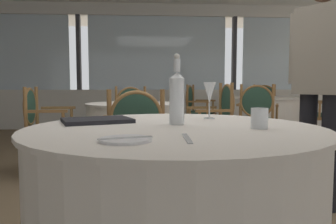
# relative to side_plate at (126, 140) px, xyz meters

# --- Properties ---
(ground_plane) EXTENTS (15.45, 15.45, 0.00)m
(ground_plane) POSITION_rel_side_plate_xyz_m (0.29, 1.49, -0.75)
(ground_plane) COLOR #756047
(window_wall_far) EXTENTS (10.78, 0.14, 2.69)m
(window_wall_far) POSITION_rel_side_plate_xyz_m (0.29, 5.95, 0.33)
(window_wall_far) COLOR silver
(window_wall_far) RESTS_ON ground_plane
(foreground_table) EXTENTS (1.33, 1.33, 0.74)m
(foreground_table) POSITION_rel_side_plate_xyz_m (0.20, 0.38, -0.38)
(foreground_table) COLOR white
(foreground_table) RESTS_ON ground_plane
(side_plate) EXTENTS (0.18, 0.18, 0.01)m
(side_plate) POSITION_rel_side_plate_xyz_m (0.00, 0.00, 0.00)
(side_plate) COLOR white
(side_plate) RESTS_ON foreground_table
(butter_knife) EXTENTS (0.18, 0.07, 0.00)m
(butter_knife) POSITION_rel_side_plate_xyz_m (0.00, 0.00, 0.01)
(butter_knife) COLOR silver
(butter_knife) RESTS_ON foreground_table
(dinner_fork) EXTENTS (0.02, 0.20, 0.00)m
(dinner_fork) POSITION_rel_side_plate_xyz_m (0.21, 0.03, -0.00)
(dinner_fork) COLOR silver
(dinner_fork) RESTS_ON foreground_table
(water_bottle) EXTENTS (0.07, 0.07, 0.34)m
(water_bottle) POSITION_rel_side_plate_xyz_m (0.21, 0.45, 0.13)
(water_bottle) COLOR white
(water_bottle) RESTS_ON foreground_table
(wine_glass) EXTENTS (0.07, 0.07, 0.20)m
(wine_glass) POSITION_rel_side_plate_xyz_m (0.42, 0.71, 0.14)
(wine_glass) COLOR white
(wine_glass) RESTS_ON foreground_table
(water_tumbler) EXTENTS (0.07, 0.07, 0.09)m
(water_tumbler) POSITION_rel_side_plate_xyz_m (0.55, 0.28, 0.04)
(water_tumbler) COLOR white
(water_tumbler) RESTS_ON foreground_table
(menu_book) EXTENTS (0.40, 0.35, 0.02)m
(menu_book) POSITION_rel_side_plate_xyz_m (-0.18, 0.57, 0.01)
(menu_book) COLOR black
(menu_book) RESTS_ON foreground_table
(background_table_0) EXTENTS (1.36, 1.36, 0.74)m
(background_table_0) POSITION_rel_side_plate_xyz_m (1.96, 4.11, -0.38)
(background_table_0) COLOR white
(background_table_0) RESTS_ON ground_plane
(dining_chair_0_0) EXTENTS (0.60, 0.64, 0.95)m
(dining_chair_0_0) POSITION_rel_side_plate_xyz_m (0.93, 4.54, -0.20)
(dining_chair_0_0) COLOR olive
(dining_chair_0_0) RESTS_ON ground_plane
(dining_chair_0_1) EXTENTS (0.64, 0.60, 0.95)m
(dining_chair_0_1) POSITION_rel_side_plate_xyz_m (1.53, 3.09, -0.20)
(dining_chair_0_1) COLOR olive
(dining_chair_0_1) RESTS_ON ground_plane
(dining_chair_0_2) EXTENTS (0.60, 0.64, 0.97)m
(dining_chair_0_2) POSITION_rel_side_plate_xyz_m (2.98, 3.68, -0.19)
(dining_chair_0_2) COLOR olive
(dining_chair_0_2) RESTS_ON ground_plane
(dining_chair_0_3) EXTENTS (0.64, 0.60, 0.96)m
(dining_chair_0_3) POSITION_rel_side_plate_xyz_m (2.38, 5.13, -0.19)
(dining_chair_0_3) COLOR olive
(dining_chair_0_3) RESTS_ON ground_plane
(background_table_1) EXTENTS (1.00, 1.00, 0.74)m
(background_table_1) POSITION_rel_side_plate_xyz_m (-0.09, 2.39, -0.38)
(background_table_1) COLOR white
(background_table_1) RESTS_ON ground_plane
(dining_chair_1_0) EXTENTS (0.56, 0.50, 0.90)m
(dining_chair_1_0) POSITION_rel_side_plate_xyz_m (-0.02, 1.46, -0.22)
(dining_chair_1_0) COLOR olive
(dining_chair_1_0) RESTS_ON ground_plane
(dining_chair_1_1) EXTENTS (0.50, 0.56, 0.96)m
(dining_chair_1_1) POSITION_rel_side_plate_xyz_m (0.84, 2.45, -0.19)
(dining_chair_1_1) COLOR olive
(dining_chair_1_1) RESTS_ON ground_plane
(dining_chair_1_2) EXTENTS (0.56, 0.50, 0.92)m
(dining_chair_1_2) POSITION_rel_side_plate_xyz_m (-0.16, 3.31, -0.20)
(dining_chair_1_2) COLOR olive
(dining_chair_1_2) RESTS_ON ground_plane
(dining_chair_1_3) EXTENTS (0.50, 0.56, 0.92)m
(dining_chair_1_3) POSITION_rel_side_plate_xyz_m (-1.01, 2.32, -0.20)
(dining_chair_1_3) COLOR olive
(dining_chair_1_3) RESTS_ON ground_plane
(diner_person_0) EXTENTS (0.36, 0.46, 1.77)m
(diner_person_0) POSITION_rel_side_plate_xyz_m (1.37, 1.26, 0.27)
(diner_person_0) COLOR black
(diner_person_0) RESTS_ON ground_plane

